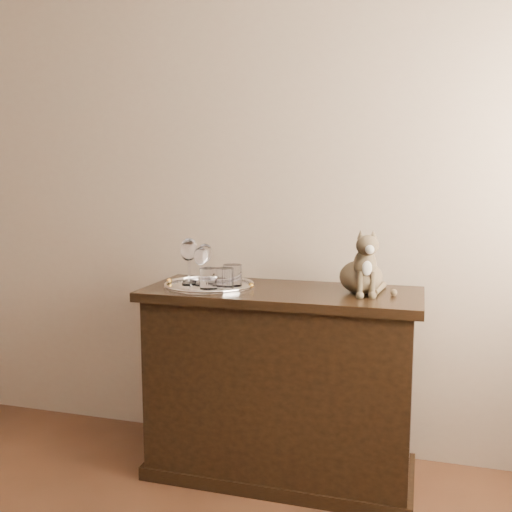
{
  "coord_description": "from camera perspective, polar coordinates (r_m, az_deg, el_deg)",
  "views": [
    {
      "loc": [
        1.18,
        -0.43,
        1.33
      ],
      "look_at": [
        0.48,
        1.95,
        0.99
      ],
      "focal_mm": 40.0,
      "sensor_mm": 36.0,
      "label": 1
    }
  ],
  "objects": [
    {
      "name": "tumbler_a",
      "position": [
        2.47,
        -3.14,
        -2.24
      ],
      "size": [
        0.08,
        0.08,
        0.09
      ],
      "primitive_type": "cylinder",
      "color": "white",
      "rests_on": "tray"
    },
    {
      "name": "wine_glass_b",
      "position": [
        2.61,
        -5.12,
        -0.71
      ],
      "size": [
        0.07,
        0.07,
        0.18
      ],
      "primitive_type": null,
      "color": "silver",
      "rests_on": "tray"
    },
    {
      "name": "wine_glass_a",
      "position": [
        2.64,
        -6.68,
        -0.39
      ],
      "size": [
        0.08,
        0.08,
        0.2
      ],
      "primitive_type": null,
      "color": "silver",
      "rests_on": "tray"
    },
    {
      "name": "tumbler_b",
      "position": [
        2.47,
        -4.74,
        -2.25
      ],
      "size": [
        0.08,
        0.08,
        0.09
      ],
      "primitive_type": "cylinder",
      "color": "white",
      "rests_on": "tray"
    },
    {
      "name": "wine_glass_c",
      "position": [
        2.58,
        -6.75,
        -0.61
      ],
      "size": [
        0.08,
        0.08,
        0.2
      ],
      "primitive_type": null,
      "color": "silver",
      "rests_on": "tray"
    },
    {
      "name": "sideboard",
      "position": [
        2.6,
        2.49,
        -12.6
      ],
      "size": [
        1.2,
        0.5,
        0.85
      ],
      "primitive_type": null,
      "color": "black",
      "rests_on": "ground"
    },
    {
      "name": "tray",
      "position": [
        2.55,
        -4.69,
        -3.02
      ],
      "size": [
        0.4,
        0.4,
        0.01
      ],
      "primitive_type": "cylinder",
      "color": "silver",
      "rests_on": "sideboard"
    },
    {
      "name": "tumbler_c",
      "position": [
        2.53,
        -2.37,
        -1.93
      ],
      "size": [
        0.08,
        0.08,
        0.09
      ],
      "primitive_type": "cylinder",
      "color": "silver",
      "rests_on": "tray"
    },
    {
      "name": "wine_glass_d",
      "position": [
        2.56,
        -5.55,
        -1.01
      ],
      "size": [
        0.06,
        0.06,
        0.17
      ],
      "primitive_type": null,
      "color": "white",
      "rests_on": "tray"
    },
    {
      "name": "cat",
      "position": [
        2.43,
        10.48,
        -0.46
      ],
      "size": [
        0.34,
        0.33,
        0.28
      ],
      "primitive_type": null,
      "rotation": [
        0.0,
        0.0,
        0.32
      ],
      "color": "#4A392C",
      "rests_on": "sideboard"
    },
    {
      "name": "wall_back",
      "position": [
        2.93,
        -7.51,
        8.06
      ],
      "size": [
        4.0,
        0.1,
        2.7
      ],
      "primitive_type": "cube",
      "color": "tan",
      "rests_on": "ground"
    }
  ]
}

